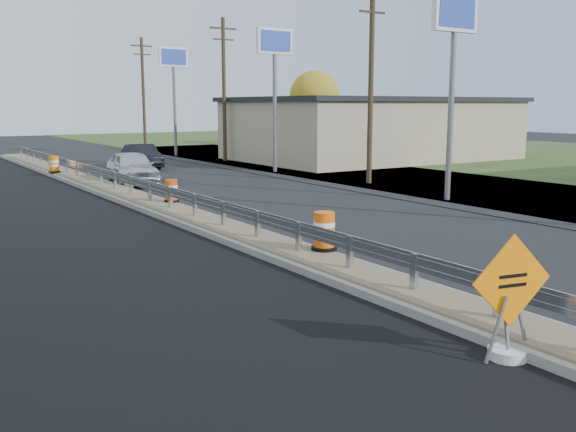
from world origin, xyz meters
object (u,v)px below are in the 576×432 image
caution_sign (509,328)px  barrel_median_near (324,232)px  barrel_shoulder_far (131,149)px  car_silver (132,168)px  barrel_median_mid (172,191)px  barrel_median_far (54,165)px  car_dark_mid (142,156)px

caution_sign → barrel_median_near: size_ratio=2.03×
barrel_shoulder_far → car_silver: (-6.39, -18.36, 0.41)m
caution_sign → barrel_median_mid: bearing=97.0°
barrel_median_far → barrel_shoulder_far: bearing=56.0°
barrel_median_mid → car_silver: bearing=80.8°
barrel_median_near → barrel_median_mid: size_ratio=1.15×
barrel_median_far → car_silver: bearing=-66.5°
barrel_shoulder_far → car_silver: car_silver is taller
car_silver → barrel_shoulder_far: bearing=78.1°
car_dark_mid → barrel_shoulder_far: bearing=79.1°
barrel_median_near → barrel_shoulder_far: size_ratio=1.16×
caution_sign → barrel_median_mid: caution_sign is taller
barrel_median_near → barrel_shoulder_far: 36.39m
barrel_median_mid → barrel_shoulder_far: barrel_median_mid is taller
caution_sign → barrel_median_near: caution_sign is taller
barrel_shoulder_far → car_dark_mid: bearing=-106.1°
barrel_median_far → car_silver: car_silver is taller
caution_sign → barrel_median_mid: size_ratio=2.34×
caution_sign → barrel_median_far: size_ratio=2.22×
caution_sign → barrel_median_far: bearing=101.4°
caution_sign → barrel_shoulder_far: 43.16m
barrel_median_mid → car_silver: size_ratio=0.17×
barrel_median_near → caution_sign: bearing=-102.4°
barrel_median_far → car_dark_mid: size_ratio=0.20×
car_dark_mid → caution_sign: bearing=-95.7°
barrel_median_near → car_dark_mid: 25.18m
caution_sign → car_silver: bearing=95.6°
caution_sign → barrel_shoulder_far: bearing=89.9°
barrel_median_near → barrel_median_far: (-1.10, 22.61, -0.04)m
barrel_median_far → car_dark_mid: car_dark_mid is taller
caution_sign → barrel_median_near: 6.78m
barrel_median_near → barrel_median_far: barrel_median_near is taller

